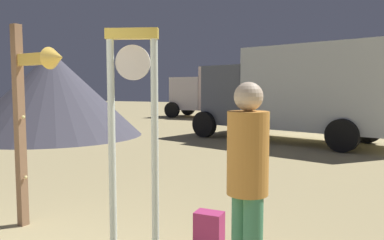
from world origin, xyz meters
TOP-DOWN VIEW (x-y plane):
  - standing_clock at (0.81, 1.70)m, footprint 0.50×0.24m
  - arrow_sign at (-0.76, 1.96)m, footprint 0.88×0.29m
  - person_near_clock at (1.97, 1.58)m, footprint 0.34×0.34m
  - backpack at (1.39, 2.24)m, footprint 0.29×0.23m
  - box_truck_near at (1.20, 10.93)m, footprint 7.00×4.14m
  - box_truck_far at (-4.04, 19.19)m, footprint 6.46×2.49m
  - dome_tent at (-7.23, 8.96)m, footprint 6.27×6.27m

SIDE VIEW (x-z plane):
  - backpack at x=1.39m, z-range 0.00..0.42m
  - person_near_clock at x=1.97m, z-range 0.10..1.87m
  - standing_clock at x=0.81m, z-range 0.23..2.51m
  - dome_tent at x=-7.23m, z-range 0.00..3.00m
  - arrow_sign at x=-0.76m, z-range 0.35..2.83m
  - box_truck_far at x=-4.04m, z-range 0.13..3.05m
  - box_truck_near at x=1.20m, z-range 0.14..3.14m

